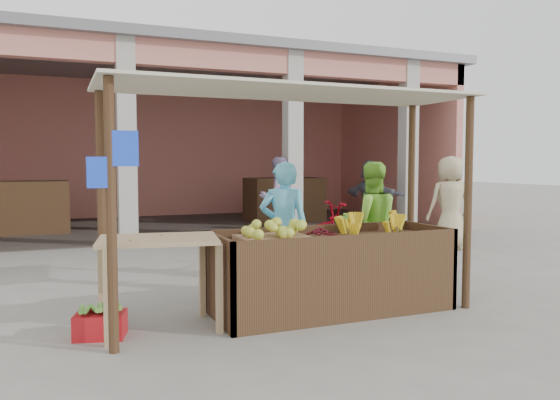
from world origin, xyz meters
name	(u,v)px	position (x,y,z in m)	size (l,w,h in m)	color
ground	(291,316)	(0.00, 0.00, 0.00)	(60.00, 60.00, 0.00)	slate
market_building	(153,120)	(0.05, 8.93, 2.70)	(14.40, 6.40, 4.20)	#C57367
fruit_stall	(332,275)	(0.50, 0.00, 0.40)	(2.60, 0.95, 0.80)	#45311B
stall_awning	(287,129)	(-0.01, 0.06, 1.98)	(4.09, 1.35, 2.39)	#45311B
banana_heap	(372,228)	(1.01, 0.03, 0.90)	(1.05, 0.57, 0.19)	yellow
melon_tray	(274,233)	(-0.18, 0.02, 0.89)	(0.73, 0.63, 0.20)	#93694C
berry_heap	(320,233)	(0.36, 0.02, 0.87)	(0.44, 0.36, 0.14)	maroon
side_table	(158,252)	(-1.38, 0.03, 0.77)	(1.23, 0.92, 0.91)	tan
papaya_pile	(158,226)	(-1.38, 0.03, 1.02)	(0.76, 0.44, 0.22)	#5D9932
red_crate	(101,325)	(-1.93, 0.02, 0.12)	(0.45, 0.32, 0.23)	#AC1218
plantain_bundle	(100,309)	(-1.93, 0.02, 0.27)	(0.37, 0.26, 0.07)	#579536
produce_sacks	(310,224)	(2.71, 5.21, 0.32)	(1.06, 0.80, 0.65)	maroon
vendor_blue	(284,224)	(0.29, 0.88, 0.88)	(0.66, 0.48, 1.75)	#5BCCF1
vendor_green	(371,220)	(1.63, 1.05, 0.86)	(0.83, 0.48, 1.73)	#8CDE3C
motorcycle	(302,237)	(1.02, 1.94, 0.55)	(2.09, 0.72, 1.09)	#9A0311
shopper_c	(450,198)	(4.52, 2.94, 0.97)	(0.93, 0.61, 1.94)	tan
shopper_d	(371,195)	(4.41, 5.52, 0.89)	(1.64, 0.67, 1.78)	#464753
shopper_f	(278,194)	(2.09, 5.51, 0.95)	(0.93, 0.54, 1.91)	gray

